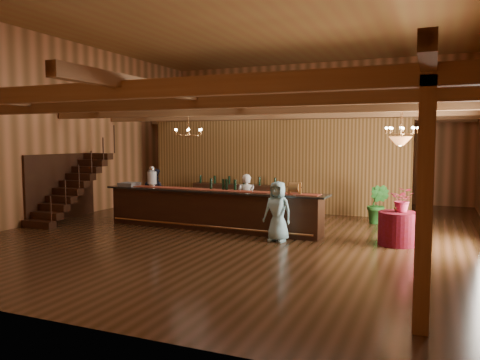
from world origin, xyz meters
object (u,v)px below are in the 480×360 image
at_px(tasting_bar, 211,209).
at_px(raffle_drum, 295,187).
at_px(beverage_dispenser, 152,177).
at_px(pendant_lamp, 400,141).
at_px(chandelier_right, 402,130).
at_px(floor_plant, 378,204).
at_px(guest, 278,211).
at_px(chandelier_left, 188,132).
at_px(round_table, 398,229).
at_px(backbar_shelf, 237,197).
at_px(bartender, 246,200).
at_px(staff_second, 154,194).

distance_m(tasting_bar, raffle_drum, 2.49).
xyz_separation_m(beverage_dispenser, pendant_lamp, (6.80, -0.22, 1.04)).
distance_m(chandelier_right, floor_plant, 2.55).
height_order(beverage_dispenser, guest, beverage_dispenser).
distance_m(beverage_dispenser, chandelier_left, 1.88).
bearing_deg(chandelier_right, round_table, -87.66).
bearing_deg(tasting_bar, beverage_dispenser, 178.46).
height_order(backbar_shelf, chandelier_left, chandelier_left).
distance_m(round_table, chandelier_left, 5.90).
bearing_deg(chandelier_left, chandelier_right, 14.48).
distance_m(tasting_bar, round_table, 4.85).
height_order(raffle_drum, chandelier_left, chandelier_left).
relative_size(raffle_drum, round_table, 0.38).
distance_m(raffle_drum, bartender, 1.94).
xyz_separation_m(round_table, floor_plant, (-0.74, 2.65, 0.19)).
bearing_deg(pendant_lamp, round_table, 0.00).
xyz_separation_m(tasting_bar, floor_plant, (4.10, 2.56, 0.03)).
distance_m(pendant_lamp, guest, 3.24).
height_order(chandelier_left, floor_plant, chandelier_left).
bearing_deg(pendant_lamp, staff_second, 174.05).
bearing_deg(tasting_bar, pendant_lamp, 1.24).
xyz_separation_m(chandelier_right, floor_plant, (-0.68, 1.29, -2.10)).
relative_size(round_table, staff_second, 0.56).
distance_m(beverage_dispenser, round_table, 6.87).
distance_m(tasting_bar, floor_plant, 4.84).
distance_m(beverage_dispenser, pendant_lamp, 6.88).
bearing_deg(beverage_dispenser, floor_plant, 21.88).
xyz_separation_m(beverage_dispenser, floor_plant, (6.06, 2.43, -0.79)).
distance_m(chandelier_left, bartender, 2.49).
height_order(backbar_shelf, guest, guest).
relative_size(tasting_bar, pendant_lamp, 7.19).
xyz_separation_m(tasting_bar, chandelier_left, (-0.61, -0.12, 2.10)).
relative_size(beverage_dispenser, bartender, 0.41).
xyz_separation_m(staff_second, floor_plant, (6.35, 1.91, -0.21)).
xyz_separation_m(round_table, bartender, (-4.10, 0.83, 0.36)).
distance_m(beverage_dispenser, bartender, 2.84).
xyz_separation_m(chandelier_left, floor_plant, (4.72, 2.68, -2.07)).
bearing_deg(chandelier_right, raffle_drum, -149.45).
bearing_deg(chandelier_left, floor_plant, 29.64).
relative_size(tasting_bar, raffle_drum, 19.03).
distance_m(raffle_drum, pendant_lamp, 2.71).
relative_size(raffle_drum, chandelier_right, 0.43).
distance_m(raffle_drum, staff_second, 4.72).
distance_m(beverage_dispenser, backbar_shelf, 3.64).
bearing_deg(chandelier_left, beverage_dispenser, 169.43).
height_order(raffle_drum, bartender, bartender).
height_order(beverage_dispenser, backbar_shelf, beverage_dispenser).
bearing_deg(bartender, pendant_lamp, 164.04).
bearing_deg(tasting_bar, bartender, 47.48).
bearing_deg(chandelier_left, bartender, 32.68).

